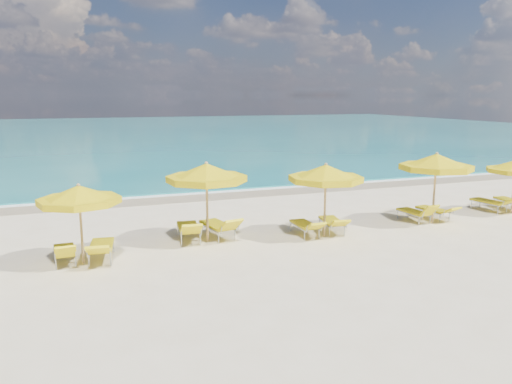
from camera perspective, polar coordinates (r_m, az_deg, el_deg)
name	(u,v)px	position (r m, az deg, el deg)	size (l,w,h in m)	color
ground_plane	(272,238)	(15.75, 1.88, -5.27)	(120.00, 120.00, 0.00)	beige
ocean	(124,133)	(62.43, -14.89, 6.58)	(120.00, 80.00, 0.30)	#147274
wet_sand_band	(211,195)	(22.59, -5.14, -0.31)	(120.00, 2.60, 0.01)	tan
foam_line	(207,192)	(23.35, -5.64, 0.06)	(120.00, 1.20, 0.03)	white
whitecap_near	(70,172)	(31.33, -20.47, 2.21)	(14.00, 0.36, 0.05)	white
whitecap_far	(254,150)	(40.64, -0.28, 4.77)	(18.00, 0.30, 0.05)	white
umbrella_2	(79,196)	(13.71, -19.58, -0.38)	(2.41, 2.41, 2.18)	tan
umbrella_3	(207,173)	(14.99, -5.68, 2.12)	(3.01, 3.01, 2.48)	tan
umbrella_4	(326,174)	(15.59, 7.97, 2.06)	(2.79, 2.79, 2.37)	tan
umbrella_5	(436,163)	(18.17, 19.91, 3.17)	(2.90, 2.90, 2.51)	tan
lounger_2_left	(65,256)	(14.35, -21.00, -6.83)	(0.62, 1.60, 0.74)	#A5A8AD
lounger_2_right	(102,252)	(14.28, -17.24, -6.57)	(0.85, 1.94, 0.75)	#A5A8AD
lounger_3_left	(189,233)	(15.58, -7.69, -4.66)	(0.83, 1.95, 0.81)	#A5A8AD
lounger_3_right	(218,230)	(15.77, -4.35, -4.40)	(0.98, 1.97, 0.84)	#A5A8AD
lounger_4_left	(305,229)	(16.07, 5.64, -4.25)	(0.58, 1.70, 0.67)	#A5A8AD
lounger_4_right	(332,226)	(16.58, 8.69, -3.82)	(0.87, 1.81, 0.67)	#A5A8AD
lounger_5_left	(414,216)	(18.56, 17.65, -2.62)	(0.67, 1.63, 0.80)	#A5A8AD
lounger_5_right	(434,213)	(19.23, 19.65, -2.31)	(0.78, 1.73, 0.63)	#A5A8AD
lounger_6_left	(490,205)	(21.34, 25.15, -1.40)	(0.86, 1.86, 0.71)	#A5A8AD
lounger_6_right	(509,204)	(22.05, 26.98, -1.22)	(0.85, 1.71, 0.75)	#A5A8AD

